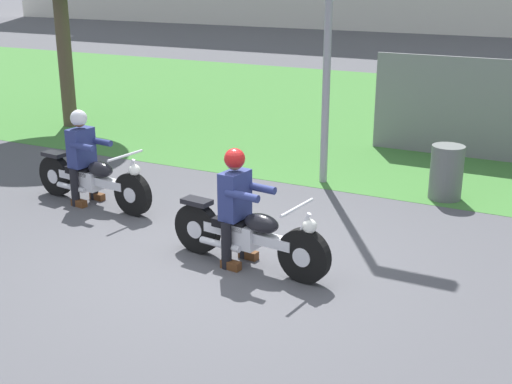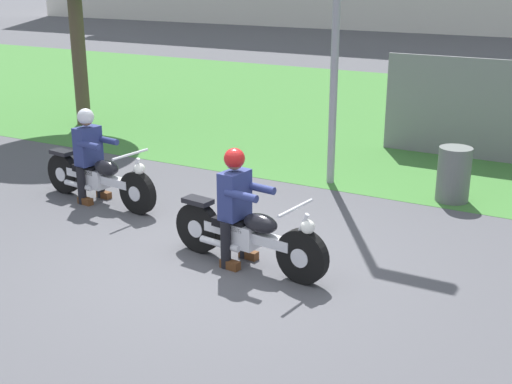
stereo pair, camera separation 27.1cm
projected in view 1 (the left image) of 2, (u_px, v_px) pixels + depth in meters
The scene contains 7 objects.
ground at pixel (223, 264), 7.98m from camera, with size 120.00×120.00×0.00m, color #4C4C51.
grass_verge at pixel (418, 116), 15.74m from camera, with size 60.00×12.00×0.01m, color #3D7533.
motorcycle_lead at pixel (249, 236), 7.80m from camera, with size 2.10×0.66×0.87m.
rider_lead at pixel (236, 198), 7.76m from camera, with size 0.58×0.50×1.39m.
motorcycle_follow at pixel (93, 180), 9.84m from camera, with size 2.19×0.66×0.86m.
rider_follow at pixel (82, 150), 9.80m from camera, with size 0.58×0.50×1.39m.
trash_can at pixel (446, 172), 10.10m from camera, with size 0.48×0.48×0.82m, color #595E5B.
Camera 1 is at (3.64, -6.34, 3.33)m, focal length 47.74 mm.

